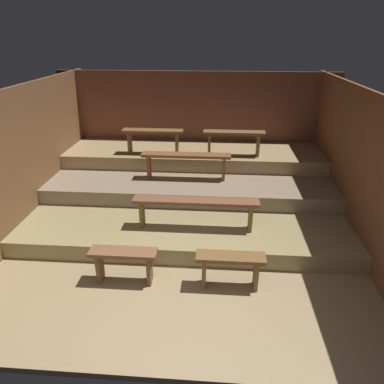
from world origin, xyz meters
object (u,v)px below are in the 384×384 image
(bench_floor_left, at_px, (124,259))
(bench_upper_right, at_px, (234,137))
(bench_floor_right, at_px, (230,264))
(bench_upper_left, at_px, (153,135))
(bench_lower_center, at_px, (196,205))
(bench_middle_center, at_px, (186,159))

(bench_floor_left, xyz_separation_m, bench_upper_right, (1.49, 2.96, 0.83))
(bench_floor_right, xyz_separation_m, bench_upper_right, (0.10, 2.96, 0.83))
(bench_floor_right, height_order, bench_upper_right, bench_upper_right)
(bench_upper_right, bearing_deg, bench_floor_left, -116.80)
(bench_floor_right, bearing_deg, bench_floor_left, 180.00)
(bench_floor_left, relative_size, bench_floor_right, 1.00)
(bench_floor_right, distance_m, bench_upper_left, 3.42)
(bench_floor_left, distance_m, bench_lower_center, 1.38)
(bench_floor_left, relative_size, bench_lower_center, 0.46)
(bench_upper_left, height_order, bench_upper_right, same)
(bench_lower_center, bearing_deg, bench_floor_left, -130.83)
(bench_middle_center, height_order, bench_upper_left, bench_upper_left)
(bench_middle_center, height_order, bench_upper_right, bench_upper_right)
(bench_middle_center, xyz_separation_m, bench_upper_right, (0.88, 0.62, 0.25))
(bench_floor_right, distance_m, bench_middle_center, 2.53)
(bench_lower_center, relative_size, bench_middle_center, 1.17)
(bench_middle_center, bearing_deg, bench_floor_left, -104.62)
(bench_floor_right, height_order, bench_middle_center, bench_middle_center)
(bench_middle_center, relative_size, bench_upper_left, 1.37)
(bench_middle_center, xyz_separation_m, bench_upper_left, (-0.71, 0.62, 0.25))
(bench_floor_right, relative_size, bench_lower_center, 0.46)
(bench_upper_right, bearing_deg, bench_lower_center, -107.63)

